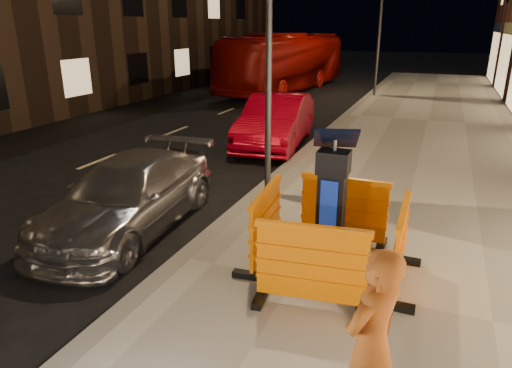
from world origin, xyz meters
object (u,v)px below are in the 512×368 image
at_px(parking_kiosk, 331,206).
at_px(man, 371,345).
at_px(barrier_front, 311,267).
at_px(car_red, 276,145).
at_px(car_silver, 132,228).
at_px(barrier_kerbside, 266,224).
at_px(barrier_back, 343,211).
at_px(bus_doubledecker, 285,90).
at_px(barrier_bldgside, 400,247).

xyz_separation_m(parking_kiosk, man, (0.93, -2.54, -0.12)).
xyz_separation_m(barrier_front, car_red, (-3.26, 7.91, -0.70)).
relative_size(car_silver, man, 2.49).
bearing_deg(barrier_kerbside, barrier_back, -49.09).
bearing_deg(car_silver, bus_doubledecker, 95.51).
bearing_deg(barrier_kerbside, bus_doubledecker, 13.58).
relative_size(parking_kiosk, bus_doubledecker, 0.18).
bearing_deg(barrier_kerbside, man, -147.58).
bearing_deg(parking_kiosk, car_red, 113.03).
xyz_separation_m(parking_kiosk, barrier_front, (0.00, -0.95, -0.44)).
height_order(car_silver, car_red, car_red).
bearing_deg(barrier_kerbside, barrier_bldgside, -94.09).
bearing_deg(barrier_back, car_silver, -170.56).
bearing_deg(parking_kiosk, car_silver, 171.76).
xyz_separation_m(parking_kiosk, barrier_bldgside, (0.95, 0.00, -0.44)).
distance_m(barrier_kerbside, bus_doubledecker, 19.53).
bearing_deg(bus_doubledecker, barrier_kerbside, -65.46).
distance_m(parking_kiosk, barrier_kerbside, 1.05).
bearing_deg(barrier_front, man, -66.78).
bearing_deg(barrier_back, barrier_kerbside, -134.09).
relative_size(car_red, man, 2.64).
relative_size(barrier_bldgside, bus_doubledecker, 0.13).
bearing_deg(barrier_back, man, -74.19).
bearing_deg(parking_kiosk, man, -72.00).
bearing_deg(barrier_front, barrier_bldgside, 37.91).
relative_size(barrier_back, car_red, 0.31).
xyz_separation_m(parking_kiosk, barrier_kerbside, (-0.95, 0.00, -0.44)).
xyz_separation_m(barrier_back, barrier_kerbside, (-0.95, -0.95, 0.00)).
bearing_deg(car_silver, barrier_back, 4.11).
distance_m(car_silver, man, 5.56).
bearing_deg(parking_kiosk, barrier_front, -92.09).
relative_size(car_silver, car_red, 0.94).
relative_size(barrier_kerbside, man, 0.81).
xyz_separation_m(barrier_bldgside, bus_doubledecker, (-7.82, 18.59, -0.70)).
distance_m(barrier_back, barrier_bldgside, 1.34).
height_order(parking_kiosk, man, parking_kiosk).
height_order(barrier_kerbside, car_silver, barrier_kerbside).
distance_m(barrier_front, man, 1.87).
bearing_deg(barrier_kerbside, car_red, 14.30).
bearing_deg(bus_doubledecker, man, -62.86).
bearing_deg(barrier_bldgside, man, 179.41).
bearing_deg(car_red, parking_kiosk, -71.86).
bearing_deg(man, car_silver, -93.90).
relative_size(barrier_kerbside, car_red, 0.31).
bearing_deg(man, barrier_bldgside, -151.94).
distance_m(parking_kiosk, man, 2.70).
distance_m(barrier_bldgside, car_silver, 4.70).
height_order(parking_kiosk, car_red, parking_kiosk).
distance_m(car_silver, bus_doubledecker, 18.47).
bearing_deg(car_silver, barrier_bldgside, -9.32).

